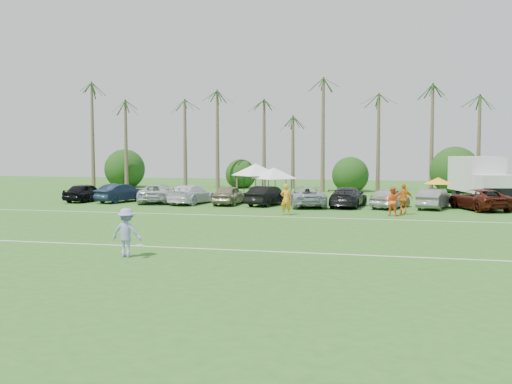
# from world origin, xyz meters

# --- Properties ---
(ground) EXTENTS (120.00, 120.00, 0.00)m
(ground) POSITION_xyz_m (0.00, 0.00, 0.00)
(ground) COLOR #2D621D
(ground) RESTS_ON ground
(field_lines) EXTENTS (80.00, 12.10, 0.01)m
(field_lines) POSITION_xyz_m (0.00, 8.00, 0.01)
(field_lines) COLOR white
(field_lines) RESTS_ON ground
(palm_tree_0) EXTENTS (2.40, 2.40, 8.90)m
(palm_tree_0) POSITION_xyz_m (-22.00, 38.00, 7.48)
(palm_tree_0) COLOR brown
(palm_tree_0) RESTS_ON ground
(palm_tree_1) EXTENTS (2.40, 2.40, 9.90)m
(palm_tree_1) POSITION_xyz_m (-17.00, 38.00, 8.35)
(palm_tree_1) COLOR brown
(palm_tree_1) RESTS_ON ground
(palm_tree_2) EXTENTS (2.40, 2.40, 10.90)m
(palm_tree_2) POSITION_xyz_m (-12.00, 38.00, 9.21)
(palm_tree_2) COLOR brown
(palm_tree_2) RESTS_ON ground
(palm_tree_3) EXTENTS (2.40, 2.40, 11.90)m
(palm_tree_3) POSITION_xyz_m (-8.00, 38.00, 10.06)
(palm_tree_3) COLOR brown
(palm_tree_3) RESTS_ON ground
(palm_tree_4) EXTENTS (2.40, 2.40, 8.90)m
(palm_tree_4) POSITION_xyz_m (-4.00, 38.00, 7.48)
(palm_tree_4) COLOR brown
(palm_tree_4) RESTS_ON ground
(palm_tree_5) EXTENTS (2.40, 2.40, 9.90)m
(palm_tree_5) POSITION_xyz_m (0.00, 38.00, 8.35)
(palm_tree_5) COLOR brown
(palm_tree_5) RESTS_ON ground
(palm_tree_6) EXTENTS (2.40, 2.40, 10.90)m
(palm_tree_6) POSITION_xyz_m (4.00, 38.00, 9.21)
(palm_tree_6) COLOR brown
(palm_tree_6) RESTS_ON ground
(palm_tree_7) EXTENTS (2.40, 2.40, 11.90)m
(palm_tree_7) POSITION_xyz_m (8.00, 38.00, 10.06)
(palm_tree_7) COLOR brown
(palm_tree_7) RESTS_ON ground
(palm_tree_8) EXTENTS (2.40, 2.40, 8.90)m
(palm_tree_8) POSITION_xyz_m (13.00, 38.00, 7.48)
(palm_tree_8) COLOR brown
(palm_tree_8) RESTS_ON ground
(palm_tree_9) EXTENTS (2.40, 2.40, 9.90)m
(palm_tree_9) POSITION_xyz_m (18.00, 38.00, 8.35)
(palm_tree_9) COLOR brown
(palm_tree_9) RESTS_ON ground
(bush_tree_0) EXTENTS (4.00, 4.00, 4.00)m
(bush_tree_0) POSITION_xyz_m (-19.00, 39.00, 1.80)
(bush_tree_0) COLOR brown
(bush_tree_0) RESTS_ON ground
(bush_tree_1) EXTENTS (4.00, 4.00, 4.00)m
(bush_tree_1) POSITION_xyz_m (-6.00, 39.00, 1.80)
(bush_tree_1) COLOR brown
(bush_tree_1) RESTS_ON ground
(bush_tree_2) EXTENTS (4.00, 4.00, 4.00)m
(bush_tree_2) POSITION_xyz_m (6.00, 39.00, 1.80)
(bush_tree_2) COLOR brown
(bush_tree_2) RESTS_ON ground
(bush_tree_3) EXTENTS (4.00, 4.00, 4.00)m
(bush_tree_3) POSITION_xyz_m (16.00, 39.00, 1.80)
(bush_tree_3) COLOR brown
(bush_tree_3) RESTS_ON ground
(sideline_player_a) EXTENTS (0.74, 0.50, 1.99)m
(sideline_player_a) POSITION_xyz_m (3.36, 15.18, 0.99)
(sideline_player_a) COLOR orange
(sideline_player_a) RESTS_ON ground
(sideline_player_b) EXTENTS (1.03, 0.88, 1.83)m
(sideline_player_b) POSITION_xyz_m (9.92, 16.13, 0.91)
(sideline_player_b) COLOR orange
(sideline_player_b) RESTS_ON ground
(sideline_player_c) EXTENTS (1.26, 0.77, 1.99)m
(sideline_player_c) POSITION_xyz_m (10.65, 17.02, 1.00)
(sideline_player_c) COLOR orange
(sideline_player_c) RESTS_ON ground
(box_truck) EXTENTS (4.23, 7.43, 3.61)m
(box_truck) POSITION_xyz_m (16.71, 27.09, 1.93)
(box_truck) COLOR silver
(box_truck) RESTS_ON ground
(canopy_tent_left) EXTENTS (4.30, 4.30, 3.49)m
(canopy_tent_left) POSITION_xyz_m (-1.25, 26.56, 2.98)
(canopy_tent_left) COLOR black
(canopy_tent_left) RESTS_ON ground
(canopy_tent_right) EXTENTS (3.87, 3.87, 3.13)m
(canopy_tent_right) POSITION_xyz_m (0.50, 25.58, 2.68)
(canopy_tent_right) COLOR black
(canopy_tent_right) RESTS_ON ground
(market_umbrella) EXTENTS (1.98, 1.98, 2.21)m
(market_umbrella) POSITION_xyz_m (13.08, 21.21, 1.98)
(market_umbrella) COLOR black
(market_umbrella) RESTS_ON ground
(frisbee_player) EXTENTS (1.34, 0.74, 1.88)m
(frisbee_player) POSITION_xyz_m (-0.12, -0.34, 0.94)
(frisbee_player) COLOR #9190CC
(frisbee_player) RESTS_ON ground
(parked_car_0) EXTENTS (2.21, 4.45, 1.46)m
(parked_car_0) POSITION_xyz_m (-13.96, 20.97, 0.73)
(parked_car_0) COLOR black
(parked_car_0) RESTS_ON ground
(parked_car_1) EXTENTS (2.84, 4.68, 1.46)m
(parked_car_1) POSITION_xyz_m (-10.98, 21.16, 0.73)
(parked_car_1) COLOR #131E33
(parked_car_1) RESTS_ON ground
(parked_car_2) EXTENTS (3.64, 5.68, 1.46)m
(parked_car_2) POSITION_xyz_m (-8.01, 21.35, 0.73)
(parked_car_2) COLOR silver
(parked_car_2) RESTS_ON ground
(parked_car_3) EXTENTS (2.77, 5.27, 1.46)m
(parked_car_3) POSITION_xyz_m (-5.03, 20.98, 0.73)
(parked_car_3) COLOR white
(parked_car_3) RESTS_ON ground
(parked_car_4) EXTENTS (1.86, 4.33, 1.46)m
(parked_car_4) POSITION_xyz_m (-2.06, 21.07, 0.73)
(parked_car_4) COLOR #7F795B
(parked_car_4) RESTS_ON ground
(parked_car_5) EXTENTS (2.69, 4.68, 1.46)m
(parked_car_5) POSITION_xyz_m (0.92, 21.13, 0.73)
(parked_car_5) COLOR black
(parked_car_5) RESTS_ON ground
(parked_car_6) EXTENTS (3.64, 5.68, 1.46)m
(parked_car_6) POSITION_xyz_m (3.89, 20.79, 0.73)
(parked_car_6) COLOR #9BA2A9
(parked_car_6) RESTS_ON ground
(parked_car_7) EXTENTS (2.74, 5.26, 1.46)m
(parked_car_7) POSITION_xyz_m (6.87, 21.18, 0.73)
(parked_car_7) COLOR black
(parked_car_7) RESTS_ON ground
(parked_car_8) EXTENTS (3.20, 4.61, 1.46)m
(parked_car_8) POSITION_xyz_m (9.84, 21.06, 0.73)
(parked_car_8) COLOR #B6B6B6
(parked_car_8) RESTS_ON ground
(parked_car_9) EXTENTS (2.72, 4.68, 1.46)m
(parked_car_9) POSITION_xyz_m (12.81, 21.33, 0.73)
(parked_car_9) COLOR gray
(parked_car_9) RESTS_ON ground
(parked_car_10) EXTENTS (4.15, 5.76, 1.46)m
(parked_car_10) POSITION_xyz_m (15.79, 21.17, 0.73)
(parked_car_10) COLOR #42140B
(parked_car_10) RESTS_ON ground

